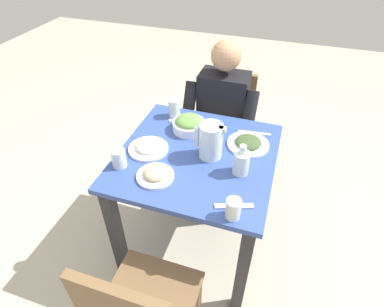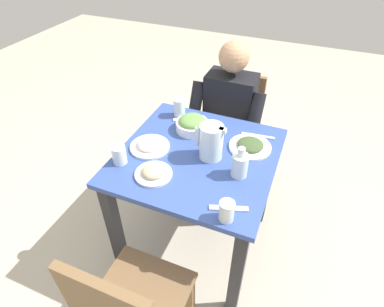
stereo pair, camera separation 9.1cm
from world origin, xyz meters
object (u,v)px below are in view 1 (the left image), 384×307
object	(u,v)px
diner_near	(219,122)
salad_bowl	(189,124)
plate_beans	(155,174)
water_glass_far_right	(119,158)
dining_table	(197,174)
water_pitcher	(211,141)
chair_near	(224,124)
water_glass_near_left	(233,209)
water_glass_near_right	(174,108)
plate_dolmas	(248,143)
oil_carafe	(241,164)
plate_yoghurt	(148,147)

from	to	relation	value
diner_near	salad_bowl	world-z (taller)	diner_near
salad_bowl	plate_beans	distance (m)	0.42
salad_bowl	water_glass_far_right	distance (m)	0.46
dining_table	water_pitcher	xyz separation A→B (m)	(-0.07, -0.01, 0.24)
chair_near	diner_near	xyz separation A→B (m)	(0.00, 0.20, 0.14)
dining_table	diner_near	bearing A→B (deg)	-89.14
diner_near	water_glass_far_right	xyz separation A→B (m)	(0.33, 0.74, 0.19)
plate_beans	water_glass_near_left	size ratio (longest dim) A/B	1.88
dining_table	plate_beans	size ratio (longest dim) A/B	4.44
plate_beans	water_glass_near_right	xyz separation A→B (m)	(0.10, -0.54, 0.04)
dining_table	diner_near	world-z (taller)	diner_near
chair_near	plate_beans	xyz separation A→B (m)	(0.13, 0.96, 0.30)
plate_dolmas	oil_carafe	size ratio (longest dim) A/B	1.38
water_glass_far_right	oil_carafe	size ratio (longest dim) A/B	0.60
plate_dolmas	water_glass_far_right	bearing A→B (deg)	32.03
water_glass_far_right	plate_dolmas	bearing A→B (deg)	-147.97
water_glass_near_right	oil_carafe	distance (m)	0.61
salad_bowl	plate_dolmas	xyz separation A→B (m)	(-0.35, 0.04, -0.03)
water_pitcher	water_glass_far_right	size ratio (longest dim) A/B	1.94
plate_yoghurt	plate_beans	xyz separation A→B (m)	(-0.12, 0.18, -0.00)
chair_near	water_pitcher	size ratio (longest dim) A/B	4.48
dining_table	plate_beans	distance (m)	0.31
diner_near	water_pitcher	world-z (taller)	diner_near
plate_beans	water_glass_near_right	size ratio (longest dim) A/B	1.60
dining_table	plate_beans	world-z (taller)	plate_beans
water_glass_far_right	oil_carafe	xyz separation A→B (m)	(-0.58, -0.14, 0.01)
water_pitcher	plate_beans	xyz separation A→B (m)	(0.21, 0.24, -0.08)
dining_table	oil_carafe	xyz separation A→B (m)	(-0.24, 0.07, 0.20)
diner_near	plate_yoghurt	bearing A→B (deg)	66.64
plate_dolmas	water_glass_near_left	bearing A→B (deg)	92.78
diner_near	plate_yoghurt	distance (m)	0.65
water_pitcher	plate_yoghurt	size ratio (longest dim) A/B	0.89
plate_beans	oil_carafe	bearing A→B (deg)	-157.27
water_pitcher	chair_near	bearing A→B (deg)	-83.93
salad_bowl	oil_carafe	bearing A→B (deg)	143.22
plate_beans	water_glass_far_right	distance (m)	0.21
diner_near	water_glass_far_right	size ratio (longest dim) A/B	11.70
water_pitcher	water_glass_near_left	world-z (taller)	water_pitcher
chair_near	water_glass_near_right	world-z (taller)	water_glass_near_right
dining_table	water_glass_near_right	distance (m)	0.44
plate_beans	water_glass_far_right	xyz separation A→B (m)	(0.20, -0.02, 0.03)
water_glass_far_right	water_glass_near_left	world-z (taller)	same
water_pitcher	oil_carafe	size ratio (longest dim) A/B	1.16
diner_near	plate_dolmas	size ratio (longest dim) A/B	5.06
water_glass_far_right	salad_bowl	bearing A→B (deg)	-119.96
plate_yoghurt	water_glass_near_right	xyz separation A→B (m)	(-0.02, -0.35, 0.04)
chair_near	water_glass_far_right	bearing A→B (deg)	70.54
water_glass_near_right	plate_dolmas	bearing A→B (deg)	162.71
plate_dolmas	water_glass_near_left	world-z (taller)	water_glass_near_left
plate_yoghurt	water_glass_near_right	bearing A→B (deg)	-92.82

